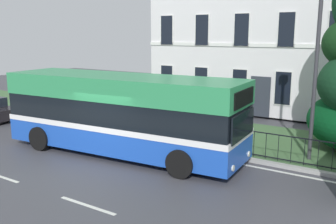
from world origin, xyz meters
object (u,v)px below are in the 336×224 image
object	(u,v)px
street_lamp_post	(318,47)
litter_bin	(181,124)
single_decker_bus	(122,113)
georgian_townhouse	(293,7)

from	to	relation	value
street_lamp_post	litter_bin	world-z (taller)	street_lamp_post
single_decker_bus	georgian_townhouse	bearing A→B (deg)	76.61
street_lamp_post	georgian_townhouse	bearing A→B (deg)	109.75
georgian_townhouse	street_lamp_post	bearing A→B (deg)	-70.25
georgian_townhouse	street_lamp_post	distance (m)	12.24
georgian_townhouse	single_decker_bus	world-z (taller)	georgian_townhouse
single_decker_bus	street_lamp_post	bearing A→B (deg)	20.16
litter_bin	street_lamp_post	bearing A→B (deg)	0.40
single_decker_bus	litter_bin	world-z (taller)	single_decker_bus
georgian_townhouse	single_decker_bus	size ratio (longest dim) A/B	1.52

